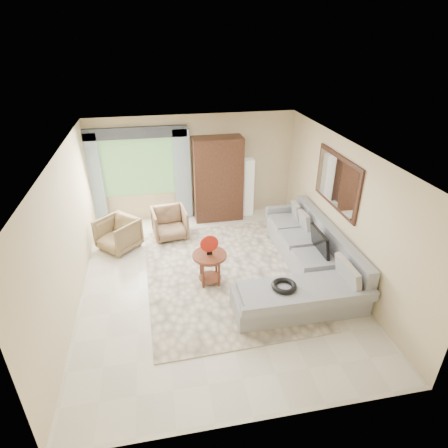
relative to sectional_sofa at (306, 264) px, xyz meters
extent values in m
plane|color=silver|center=(-1.78, 0.18, -0.28)|extent=(6.00, 6.00, 0.00)
cube|color=beige|center=(-1.57, 0.36, -0.27)|extent=(3.13, 4.10, 0.02)
cube|color=gray|center=(0.22, 0.68, -0.08)|extent=(0.90, 2.40, 0.40)
cube|color=gray|center=(-0.48, -0.92, -0.08)|extent=(2.30, 0.80, 0.40)
cube|color=gray|center=(0.57, 0.28, 0.37)|extent=(0.20, 3.20, 0.50)
cube|color=gray|center=(0.22, 1.96, 0.23)|extent=(0.90, 0.16, 0.22)
cube|color=gray|center=(-0.48, -1.37, 0.21)|extent=(2.30, 0.10, 0.18)
cube|color=black|center=(0.27, 0.08, 0.44)|extent=(0.14, 0.74, 0.48)
torus|color=black|center=(-0.78, -0.91, 0.26)|extent=(0.43, 0.43, 0.09)
cylinder|color=#4A2213|center=(-1.88, 0.14, 0.34)|extent=(0.65, 0.65, 0.04)
cylinder|color=#4A2213|center=(-1.88, 0.14, 0.01)|extent=(0.43, 0.43, 0.58)
cylinder|color=red|center=(-1.88, 0.14, 0.60)|extent=(0.34, 0.04, 0.34)
imported|color=olive|center=(-3.67, 1.79, 0.07)|extent=(1.10, 1.10, 0.72)
imported|color=#825E47|center=(-2.52, 2.10, 0.07)|extent=(0.84, 0.86, 0.71)
imported|color=#999999|center=(-3.96, 2.60, -0.03)|extent=(0.56, 0.52, 0.50)
cube|color=#321A10|center=(-1.23, 2.90, 0.77)|extent=(1.20, 0.55, 2.10)
cube|color=silver|center=(-0.43, 2.96, 0.47)|extent=(0.24, 0.24, 1.50)
cube|color=#669E59|center=(-3.13, 3.15, 1.12)|extent=(1.80, 0.04, 1.40)
cube|color=#9EB7CC|center=(-4.18, 3.06, 0.87)|extent=(0.40, 0.08, 2.30)
cube|color=#9EB7CC|center=(-2.08, 3.06, 0.87)|extent=(0.40, 0.08, 2.30)
cube|color=#1E232D|center=(-3.13, 3.08, 1.97)|extent=(2.40, 0.12, 0.26)
cube|color=black|center=(0.69, 0.53, 1.47)|extent=(0.04, 1.70, 1.05)
cube|color=white|center=(0.66, 0.53, 1.47)|extent=(0.02, 1.54, 0.90)
camera|label=1|loc=(-2.73, -5.69, 4.10)|focal=30.00mm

